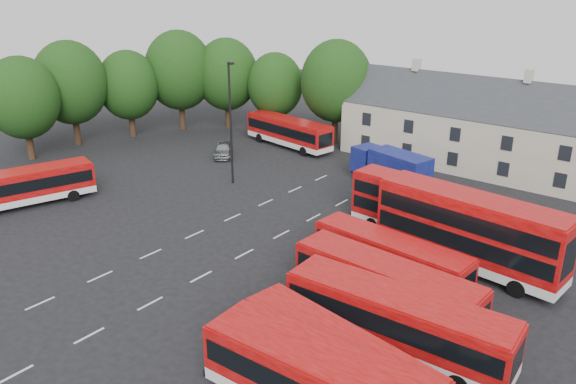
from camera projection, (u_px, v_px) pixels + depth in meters
name	position (u px, v px, depth m)	size (l,w,h in m)	color
ground	(173.00, 244.00, 39.83)	(140.00, 140.00, 0.00)	black
lane_markings	(218.00, 244.00, 39.82)	(5.15, 33.80, 0.01)	beige
treeline	(181.00, 81.00, 63.66)	(29.92, 32.59, 12.01)	black
terrace_houses	(520.00, 137.00, 52.10)	(35.70, 7.13, 10.06)	beige
bus_row_b	(337.00, 357.00, 25.19)	(10.64, 3.83, 2.94)	silver
bus_row_c	(397.00, 318.00, 27.72)	(11.70, 3.31, 3.27)	silver
bus_row_d	(386.00, 283.00, 31.03)	(11.09, 3.03, 3.11)	silver
bus_row_e	(390.00, 255.00, 34.43)	(10.38, 3.16, 2.89)	silver
bus_dd_south	(470.00, 228.00, 35.58)	(12.39, 3.90, 5.00)	silver
bus_dd_north	(421.00, 207.00, 39.92)	(10.54, 3.02, 4.27)	silver
bus_west	(24.00, 185.00, 45.79)	(5.47, 11.14, 3.08)	silver
bus_north	(289.00, 130.00, 61.91)	(11.53, 4.20, 3.19)	silver
box_truck	(391.00, 167.00, 49.93)	(8.12, 4.20, 3.40)	black
silver_car	(223.00, 149.00, 59.03)	(1.79, 4.44, 1.51)	#9B9DA2
lamppost	(231.00, 121.00, 49.51)	(0.77, 0.37, 11.00)	black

